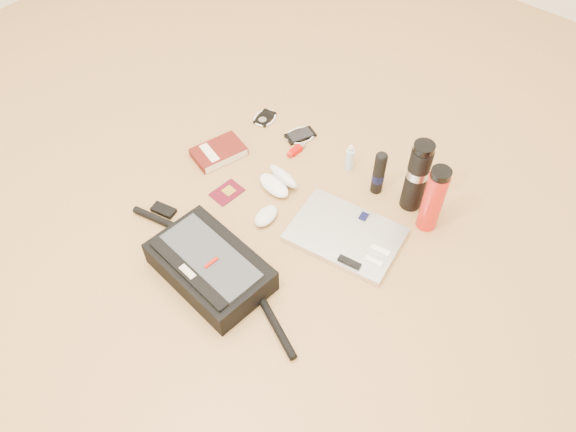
# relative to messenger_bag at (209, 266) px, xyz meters

# --- Properties ---
(ground) EXTENTS (4.00, 4.00, 0.00)m
(ground) POSITION_rel_messenger_bag_xyz_m (0.02, 0.24, -0.05)
(ground) COLOR #B08249
(ground) RESTS_ON ground
(messenger_bag) EXTENTS (0.82, 0.28, 0.11)m
(messenger_bag) POSITION_rel_messenger_bag_xyz_m (0.00, 0.00, 0.00)
(messenger_bag) COLOR black
(messenger_bag) RESTS_ON ground
(laptop) EXTENTS (0.41, 0.32, 0.04)m
(laptop) POSITION_rel_messenger_bag_xyz_m (0.25, 0.41, -0.04)
(laptop) COLOR silver
(laptop) RESTS_ON ground
(book) EXTENTS (0.18, 0.23, 0.04)m
(book) POSITION_rel_messenger_bag_xyz_m (-0.37, 0.42, -0.03)
(book) COLOR #4E110D
(book) RESTS_ON ground
(passport) EXTENTS (0.09, 0.12, 0.01)m
(passport) POSITION_rel_messenger_bag_xyz_m (-0.21, 0.30, -0.05)
(passport) COLOR #4B0916
(passport) RESTS_ON ground
(mouse) EXTENTS (0.08, 0.12, 0.04)m
(mouse) POSITION_rel_messenger_bag_xyz_m (-0.02, 0.30, -0.03)
(mouse) COLOR silver
(mouse) RESTS_ON ground
(sunglasses_case) EXTENTS (0.16, 0.14, 0.08)m
(sunglasses_case) POSITION_rel_messenger_bag_xyz_m (-0.09, 0.45, -0.02)
(sunglasses_case) COLOR white
(sunglasses_case) RESTS_ON ground
(ipod) EXTENTS (0.10, 0.11, 0.01)m
(ipod) POSITION_rel_messenger_bag_xyz_m (-0.38, 0.70, -0.05)
(ipod) COLOR black
(ipod) RESTS_ON ground
(phone) EXTENTS (0.13, 0.14, 0.01)m
(phone) POSITION_rel_messenger_bag_xyz_m (-0.20, 0.71, -0.04)
(phone) COLOR black
(phone) RESTS_ON ground
(inhaler) EXTENTS (0.03, 0.09, 0.02)m
(inhaler) POSITION_rel_messenger_bag_xyz_m (-0.15, 0.63, -0.04)
(inhaler) COLOR #BD0803
(inhaler) RESTS_ON ground
(spray_bottle) EXTENTS (0.04, 0.04, 0.12)m
(spray_bottle) POSITION_rel_messenger_bag_xyz_m (0.06, 0.69, 0.00)
(spray_bottle) COLOR #B3E2FA
(spray_bottle) RESTS_ON ground
(aerosol_can) EXTENTS (0.06, 0.06, 0.19)m
(aerosol_can) POSITION_rel_messenger_bag_xyz_m (0.21, 0.67, 0.04)
(aerosol_can) COLOR black
(aerosol_can) RESTS_ON ground
(thermos_black) EXTENTS (0.08, 0.08, 0.30)m
(thermos_black) POSITION_rel_messenger_bag_xyz_m (0.34, 0.69, 0.10)
(thermos_black) COLOR black
(thermos_black) RESTS_ON ground
(thermos_red) EXTENTS (0.09, 0.09, 0.28)m
(thermos_red) POSITION_rel_messenger_bag_xyz_m (0.44, 0.64, 0.09)
(thermos_red) COLOR red
(thermos_red) RESTS_ON ground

